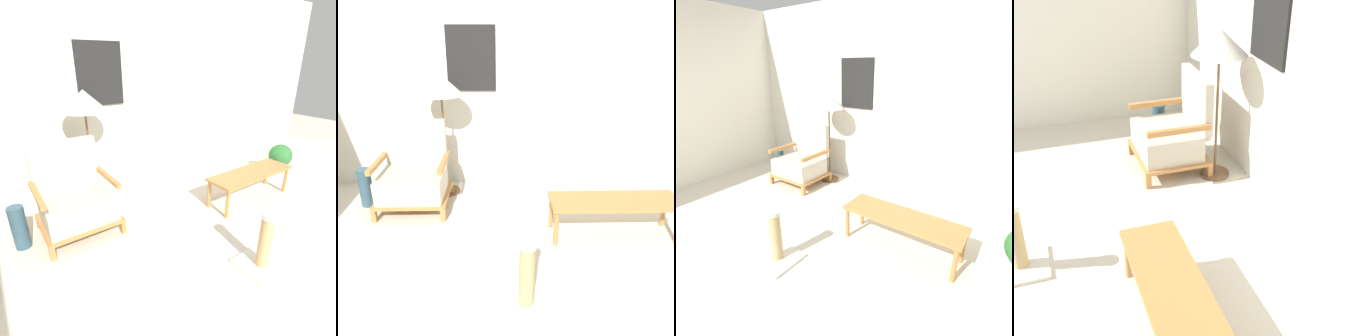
% 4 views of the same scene
% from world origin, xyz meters
% --- Properties ---
extents(wall_back, '(8.00, 0.09, 2.70)m').
position_xyz_m(wall_back, '(-0.00, 2.50, 1.35)').
color(wall_back, silver).
rests_on(wall_back, ground_plane).
extents(armchair, '(0.77, 0.66, 0.94)m').
position_xyz_m(armchair, '(-1.00, 1.84, 0.36)').
color(armchair, '#B2753D').
rests_on(armchair, ground_plane).
extents(floor_lamp, '(0.50, 0.50, 1.42)m').
position_xyz_m(floor_lamp, '(-0.68, 2.17, 1.25)').
color(floor_lamp, brown).
rests_on(floor_lamp, ground_plane).
extents(coffee_table, '(1.22, 0.39, 0.39)m').
position_xyz_m(coffee_table, '(1.04, 1.21, 0.34)').
color(coffee_table, '#B2753D').
rests_on(coffee_table, ground_plane).
extents(vase, '(0.15, 0.15, 0.44)m').
position_xyz_m(vase, '(-1.55, 1.86, 0.22)').
color(vase, '#2D4C5B').
rests_on(vase, ground_plane).
extents(scratching_post, '(0.39, 0.39, 0.55)m').
position_xyz_m(scratching_post, '(0.14, 0.33, 0.18)').
color(scratching_post, beige).
rests_on(scratching_post, ground_plane).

